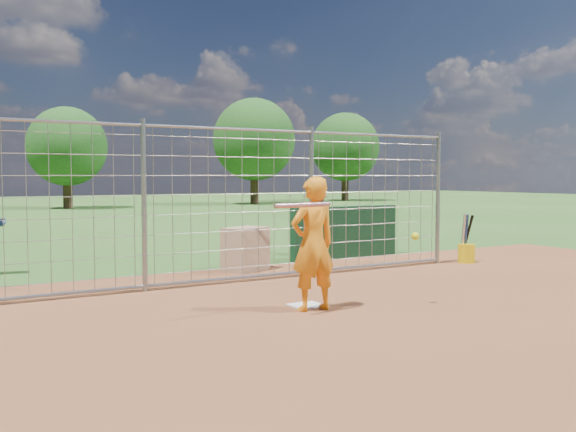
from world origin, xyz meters
TOP-DOWN VIEW (x-y plane):
  - ground at (0.00, 0.00)m, footprint 100.00×100.00m
  - infield_dirt at (0.00, -3.00)m, footprint 18.00×18.00m
  - home_plate at (0.00, -0.20)m, footprint 0.43×0.43m
  - dugout_wall at (3.40, 3.60)m, footprint 2.60×0.20m
  - batter at (-0.08, -0.45)m, footprint 0.65×0.44m
  - bystander_c at (3.29, 4.54)m, footprint 1.10×0.98m
  - equipment_bin at (0.78, 3.12)m, footprint 0.96×0.84m
  - equipment_in_play at (-0.01, -0.77)m, footprint 2.09×0.39m
  - bucket_with_bats at (5.06, 1.76)m, footprint 0.34×0.36m
  - backstop_fence at (0.00, 2.00)m, footprint 9.08×0.08m
  - tree_line at (3.13, 28.13)m, footprint 44.66×6.72m

SIDE VIEW (x-z plane):
  - ground at x=0.00m, z-range 0.00..0.00m
  - infield_dirt at x=0.00m, z-range 0.01..0.01m
  - home_plate at x=0.00m, z-range 0.00..0.02m
  - bucket_with_bats at x=5.06m, z-range -0.24..0.73m
  - equipment_bin at x=0.78m, z-range 0.00..0.80m
  - dugout_wall at x=3.40m, z-range 0.00..1.10m
  - bystander_c at x=3.29m, z-range 0.00..1.48m
  - batter at x=-0.08m, z-range 0.00..1.74m
  - backstop_fence at x=0.00m, z-range -0.04..2.56m
  - equipment_in_play at x=-0.01m, z-range 1.02..1.55m
  - tree_line at x=3.13m, z-range 0.47..6.95m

